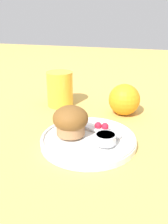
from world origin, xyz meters
The scene contains 8 objects.
ground_plane centered at (0.00, 0.00, 0.00)m, with size 3.00×3.00×0.00m, color tan.
plate centered at (-0.02, -0.01, 0.01)m, with size 0.21×0.21×0.02m.
muffin centered at (-0.06, -0.01, 0.05)m, with size 0.08×0.08×0.06m.
cream_ramekin centered at (0.02, -0.03, 0.03)m, with size 0.04×0.04×0.02m.
berry_pair centered at (0.00, 0.03, 0.03)m, with size 0.03×0.02×0.02m.
butter_knife centered at (-0.03, 0.03, 0.02)m, with size 0.16×0.07×0.00m.
orange_fruit centered at (0.03, 0.18, 0.04)m, with size 0.09×0.09×0.09m.
juice_glass centered at (-0.17, 0.20, 0.05)m, with size 0.08×0.08×0.11m.
Camera 1 is at (0.10, -0.48, 0.28)m, focal length 40.00 mm.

